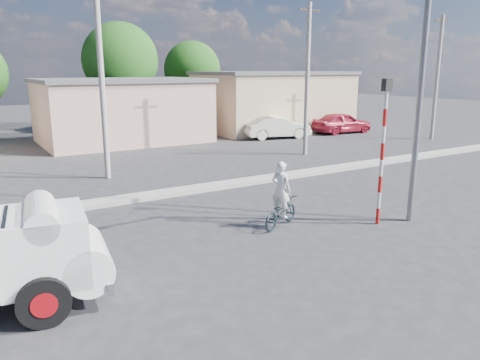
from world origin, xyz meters
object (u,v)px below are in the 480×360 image
traffic_pole (383,140)px  car_red (342,123)px  streetlight (420,57)px  car_cream (277,127)px  cyclist (281,199)px  bicycle (280,212)px

traffic_pole → car_red: bearing=49.1°
traffic_pole → streetlight: bearing=-17.7°
car_cream → traffic_pole: traffic_pole is taller
cyclist → car_cream: cyclist is taller
car_red → traffic_pole: traffic_pole is taller
car_cream → bicycle: bearing=156.6°
bicycle → cyclist: bearing=-0.0°
bicycle → cyclist: (0.00, 0.00, 0.40)m
cyclist → car_cream: size_ratio=0.37×
bicycle → cyclist: cyclist is taller
cyclist → streetlight: size_ratio=0.19×
car_red → traffic_pole: 21.19m
cyclist → car_cream: 18.45m
cyclist → traffic_pole: size_ratio=0.39×
car_red → car_cream: bearing=91.6°
car_cream → car_red: size_ratio=1.01×
traffic_pole → streetlight: (0.94, -0.30, 2.37)m
car_red → streetlight: size_ratio=0.50×
bicycle → traffic_pole: size_ratio=0.39×
traffic_pole → bicycle: bearing=152.9°
cyclist → car_cream: bearing=-59.3°
cyclist → car_red: bearing=-72.0°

